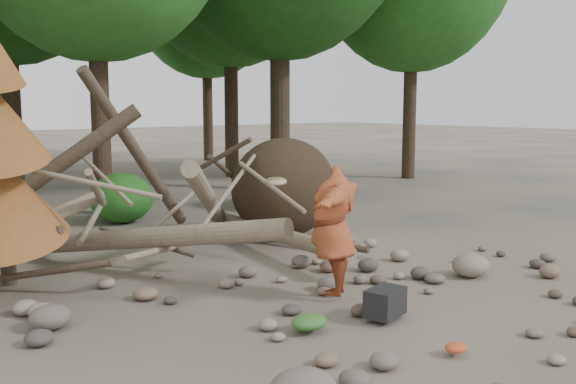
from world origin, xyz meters
TOP-DOWN VIEW (x-y plane):
  - ground at (0.00, 0.00)m, footprint 120.00×120.00m
  - deadfall_pile at (2.02, 4.24)m, footprint 8.55×5.24m
  - bush_mid at (0.80, 7.80)m, footprint 1.40×1.40m
  - bush_right at (5.00, 7.00)m, footprint 2.00×2.00m
  - frisbee_thrower at (0.45, 0.67)m, footprint 2.16×1.69m
  - backpack at (0.37, -0.34)m, footprint 0.58×0.45m
  - cloth_green at (-0.64, -0.07)m, footprint 0.45×0.37m
  - cloth_orange at (0.08, -1.58)m, footprint 0.26×0.22m
  - boulder_mid_right at (2.90, 0.16)m, footprint 0.60×0.54m
  - boulder_mid_left at (-2.90, 1.98)m, footprint 0.49×0.44m

SIDE VIEW (x-z plane):
  - ground at x=0.00m, z-range 0.00..0.00m
  - cloth_orange at x=0.08m, z-range 0.00..0.10m
  - cloth_green at x=-0.64m, z-range 0.00..0.17m
  - boulder_mid_left at x=-2.90m, z-range 0.00..0.30m
  - backpack at x=0.37m, z-range 0.00..0.34m
  - boulder_mid_right at x=2.90m, z-range 0.00..0.36m
  - bush_mid at x=0.80m, z-range 0.00..1.12m
  - bush_right at x=5.00m, z-range 0.00..1.60m
  - deadfall_pile at x=2.02m, z-range -0.70..2.60m
  - frisbee_thrower at x=0.45m, z-range 0.08..1.84m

